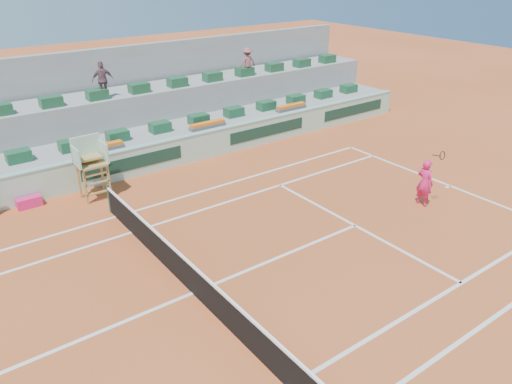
% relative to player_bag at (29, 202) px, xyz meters
% --- Properties ---
extents(ground, '(90.00, 90.00, 0.00)m').
position_rel_player_bag_xyz_m(ground, '(2.26, -8.11, -0.19)').
color(ground, '#A74720').
rests_on(ground, ground).
extents(seating_tier_lower, '(36.00, 4.00, 1.20)m').
position_rel_player_bag_xyz_m(seating_tier_lower, '(2.26, 2.59, 0.41)').
color(seating_tier_lower, gray).
rests_on(seating_tier_lower, ground).
extents(seating_tier_upper, '(36.00, 2.40, 2.60)m').
position_rel_player_bag_xyz_m(seating_tier_upper, '(2.26, 4.19, 1.11)').
color(seating_tier_upper, gray).
rests_on(seating_tier_upper, ground).
extents(stadium_back_wall, '(36.00, 0.40, 4.40)m').
position_rel_player_bag_xyz_m(stadium_back_wall, '(2.26, 5.79, 2.01)').
color(stadium_back_wall, gray).
rests_on(stadium_back_wall, ground).
extents(player_bag, '(0.87, 0.39, 0.39)m').
position_rel_player_bag_xyz_m(player_bag, '(0.00, 0.00, 0.00)').
color(player_bag, '#E51D67').
rests_on(player_bag, ground).
extents(spectator_mid, '(1.00, 0.51, 1.63)m').
position_rel_player_bag_xyz_m(spectator_mid, '(4.60, 3.59, 3.22)').
color(spectator_mid, '#6F4A56').
rests_on(spectator_mid, seating_tier_upper).
extents(spectator_right, '(1.00, 0.64, 1.46)m').
position_rel_player_bag_xyz_m(spectator_right, '(12.36, 3.47, 3.14)').
color(spectator_right, '#93494F').
rests_on(spectator_right, seating_tier_upper).
extents(court_lines, '(23.89, 11.09, 0.01)m').
position_rel_player_bag_xyz_m(court_lines, '(2.26, -8.11, -0.19)').
color(court_lines, silver).
rests_on(court_lines, ground).
extents(tennis_net, '(0.10, 11.97, 1.10)m').
position_rel_player_bag_xyz_m(tennis_net, '(2.26, -8.11, 0.33)').
color(tennis_net, black).
rests_on(tennis_net, ground).
extents(advertising_hoarding, '(36.00, 0.34, 1.26)m').
position_rel_player_bag_xyz_m(advertising_hoarding, '(2.29, 0.39, 0.44)').
color(advertising_hoarding, '#A2CBB3').
rests_on(advertising_hoarding, ground).
extents(umpire_chair, '(1.10, 0.90, 2.40)m').
position_rel_player_bag_xyz_m(umpire_chair, '(2.26, -0.61, 1.35)').
color(umpire_chair, olive).
rests_on(umpire_chair, ground).
extents(seat_row_lower, '(32.90, 0.60, 0.44)m').
position_rel_player_bag_xyz_m(seat_row_lower, '(2.26, 1.69, 1.23)').
color(seat_row_lower, '#194B2C').
rests_on(seat_row_lower, seating_tier_lower).
extents(seat_row_upper, '(32.90, 0.60, 0.44)m').
position_rel_player_bag_xyz_m(seat_row_upper, '(2.26, 3.59, 2.63)').
color(seat_row_upper, '#194B2C').
rests_on(seat_row_upper, seating_tier_upper).
extents(flower_planters, '(26.80, 0.36, 0.28)m').
position_rel_player_bag_xyz_m(flower_planters, '(0.76, 0.89, 1.14)').
color(flower_planters, '#535353').
rests_on(flower_planters, seating_tier_lower).
extents(tennis_player, '(0.46, 0.90, 2.28)m').
position_rel_player_bag_xyz_m(tennis_player, '(11.85, -8.44, 0.71)').
color(tennis_player, '#E51D67').
rests_on(tennis_player, ground).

